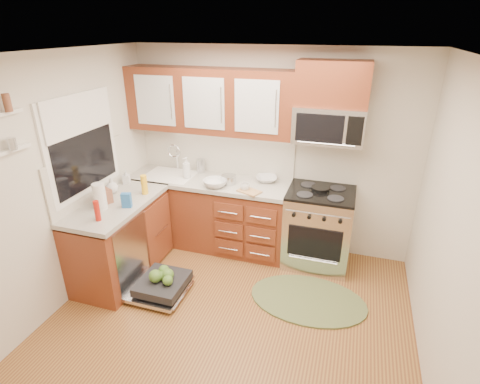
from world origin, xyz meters
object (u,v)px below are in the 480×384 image
(rug, at_px, (308,300))
(paper_towel_roll, at_px, (100,196))
(microwave, at_px, (329,125))
(cup, at_px, (245,187))
(cutting_board, at_px, (249,191))
(skillet, at_px, (320,189))
(sink, at_px, (170,184))
(stock_pot, at_px, (229,179))
(dishwasher, at_px, (160,286))
(upper_cabinets, at_px, (210,101))
(bowl_a, at_px, (267,179))
(range, at_px, (318,228))
(bowl_b, at_px, (215,183))

(rug, height_order, paper_towel_roll, paper_towel_roll)
(microwave, height_order, cup, microwave)
(cutting_board, bearing_deg, skillet, 17.48)
(microwave, distance_m, skillet, 0.74)
(sink, distance_m, stock_pot, 0.84)
(dishwasher, xyz_separation_m, stock_pot, (0.43, 1.09, 0.88))
(upper_cabinets, bearing_deg, microwave, -1.02)
(upper_cabinets, relative_size, cutting_board, 7.92)
(cutting_board, height_order, cup, cup)
(paper_towel_roll, xyz_separation_m, bowl_a, (1.48, 1.26, -0.11))
(upper_cabinets, xyz_separation_m, cutting_board, (0.60, -0.35, -0.94))
(skillet, distance_m, cup, 0.87)
(cup, bearing_deg, rug, -33.28)
(dishwasher, bearing_deg, stock_pot, 68.53)
(upper_cabinets, distance_m, microwave, 1.42)
(range, xyz_separation_m, stock_pot, (-1.11, -0.04, 0.50))
(paper_towel_roll, height_order, cup, paper_towel_roll)
(microwave, xyz_separation_m, stock_pot, (-1.11, -0.16, -0.72))
(dishwasher, distance_m, cup, 1.45)
(range, height_order, paper_towel_roll, paper_towel_roll)
(microwave, bearing_deg, upper_cabinets, 178.98)
(upper_cabinets, distance_m, range, 1.99)
(range, relative_size, skillet, 4.51)
(dishwasher, bearing_deg, skillet, 37.47)
(stock_pot, bearing_deg, cup, -29.40)
(dishwasher, distance_m, cutting_board, 1.45)
(bowl_a, bearing_deg, cup, -116.44)
(dishwasher, xyz_separation_m, rug, (1.56, 0.37, -0.09))
(cup, bearing_deg, microwave, 19.14)
(sink, xyz_separation_m, paper_towel_roll, (-0.24, -1.08, 0.27))
(sink, distance_m, bowl_b, 0.73)
(range, distance_m, rug, 0.89)
(sink, relative_size, bowl_a, 2.43)
(skillet, bearing_deg, cutting_board, -162.52)
(rug, distance_m, cup, 1.43)
(cup, bearing_deg, dishwasher, -125.43)
(rug, relative_size, stock_pot, 6.81)
(range, xyz_separation_m, cutting_board, (-0.80, -0.21, 0.46))
(microwave, bearing_deg, dishwasher, -140.93)
(upper_cabinets, height_order, stock_pot, upper_cabinets)
(range, bearing_deg, sink, -179.70)
(sink, distance_m, bowl_a, 1.26)
(stock_pot, height_order, cutting_board, stock_pot)
(stock_pot, xyz_separation_m, bowl_a, (0.42, 0.21, -0.02))
(cutting_board, xyz_separation_m, bowl_a, (0.11, 0.38, 0.02))
(bowl_b, bearing_deg, skillet, 10.06)
(upper_cabinets, relative_size, cup, 18.52)
(stock_pot, height_order, bowl_a, stock_pot)
(bowl_b, bearing_deg, dishwasher, -107.63)
(skillet, height_order, bowl_a, skillet)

